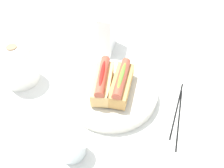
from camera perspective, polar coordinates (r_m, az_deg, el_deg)
ground_plane at (r=0.76m, az=-1.04°, el=-3.87°), size 2.40×2.40×0.00m
serving_bowl at (r=0.76m, az=0.00°, el=-1.93°), size 0.27×0.27×0.04m
hotdog_front at (r=0.72m, az=2.15°, el=0.21°), size 0.16×0.07×0.06m
hotdog_back at (r=0.73m, az=-2.14°, el=0.65°), size 0.16×0.09×0.06m
water_glass at (r=0.64m, az=-9.24°, el=-13.22°), size 0.07×0.07×0.09m
paper_towel_roll at (r=0.83m, az=-20.51°, el=4.14°), size 0.11×0.11×0.13m
napkin_box at (r=0.90m, az=-1.07°, el=11.60°), size 0.12×0.06×0.15m
chopstick_near at (r=0.76m, az=14.40°, el=-5.43°), size 0.22×0.01×0.01m
chopstick_far at (r=0.75m, az=14.90°, el=-7.36°), size 0.22×0.03×0.01m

